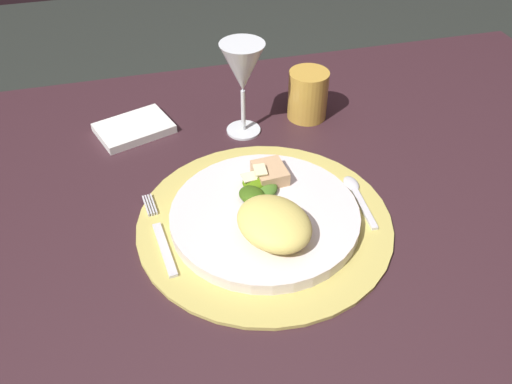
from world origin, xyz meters
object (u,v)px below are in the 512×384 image
at_px(amber_tumbler, 308,95).
at_px(dining_table, 286,272).
at_px(spoon, 356,193).
at_px(wine_glass, 242,70).
at_px(napkin, 134,128).
at_px(dinner_plate, 265,216).
at_px(fork, 161,237).

bearing_deg(amber_tumbler, dining_table, -114.72).
relative_size(spoon, amber_tumbler, 1.35).
height_order(dining_table, wine_glass, wine_glass).
bearing_deg(napkin, amber_tumbler, -5.25).
xyz_separation_m(dinner_plate, spoon, (0.15, 0.02, -0.01)).
bearing_deg(napkin, fork, -87.46).
height_order(dinner_plate, wine_glass, wine_glass).
bearing_deg(amber_tumbler, dinner_plate, -120.38).
distance_m(dinner_plate, wine_glass, 0.27).
relative_size(dinner_plate, spoon, 2.25).
bearing_deg(fork, amber_tumbler, 40.33).
bearing_deg(dinner_plate, fork, 179.08).
xyz_separation_m(dinner_plate, wine_glass, (0.03, 0.24, 0.11)).
bearing_deg(fork, napkin, 92.54).
xyz_separation_m(dining_table, fork, (-0.21, -0.04, 0.18)).
height_order(dining_table, napkin, napkin).
bearing_deg(wine_glass, fork, -126.68).
bearing_deg(dinner_plate, dining_table, 39.94).
distance_m(fork, amber_tumbler, 0.40).
bearing_deg(amber_tumbler, napkin, 174.75).
xyz_separation_m(fork, amber_tumbler, (0.30, 0.26, 0.04)).
xyz_separation_m(fork, napkin, (-0.01, 0.29, -0.00)).
xyz_separation_m(spoon, napkin, (-0.32, 0.27, -0.00)).
relative_size(dinner_plate, fork, 1.60).
distance_m(dining_table, spoon, 0.21).
bearing_deg(wine_glass, spoon, -60.39).
bearing_deg(dinner_plate, spoon, 7.84).
xyz_separation_m(napkin, amber_tumbler, (0.32, -0.03, 0.04)).
bearing_deg(dining_table, spoon, -13.50).
bearing_deg(spoon, amber_tumbler, 89.86).
bearing_deg(dinner_plate, wine_glass, 83.67).
distance_m(dining_table, amber_tumbler, 0.32).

